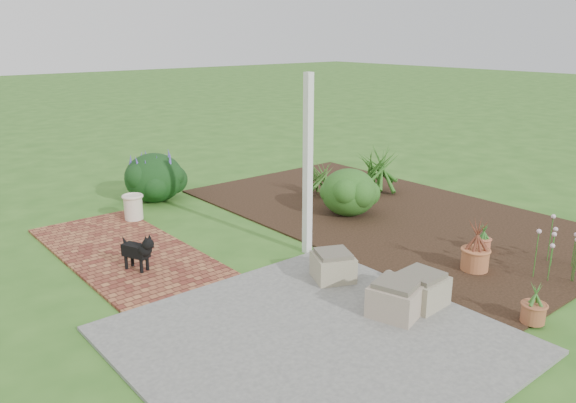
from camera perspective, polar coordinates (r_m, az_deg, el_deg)
ground at (r=7.74m, az=0.76°, el=-5.90°), size 80.00×80.00×0.00m
concrete_patio at (r=5.82m, az=2.61°, el=-13.87°), size 3.50×3.50×0.04m
brick_path at (r=8.31m, az=-16.30°, el=-4.84°), size 1.60×3.50×0.04m
garden_bed at (r=9.75m, az=10.08°, el=-1.24°), size 4.00×7.00×0.03m
veranda_post at (r=7.62m, az=2.02°, el=3.60°), size 0.10×0.10×2.50m
stone_trough_near at (r=6.56m, az=13.31°, el=-8.78°), size 0.52×0.52×0.33m
stone_trough_mid at (r=6.27m, az=10.90°, el=-9.81°), size 0.63×0.63×0.34m
stone_trough_far at (r=7.03m, az=4.59°, el=-6.66°), size 0.62×0.62×0.31m
black_dog at (r=7.46m, az=-14.97°, el=-4.78°), size 0.30×0.52×0.46m
cream_ceramic_urn at (r=9.54m, az=-15.44°, el=-0.58°), size 0.32×0.32×0.40m
evergreen_shrub at (r=9.50m, az=6.22°, el=1.07°), size 1.09×1.09×0.80m
agapanthus_clump_back at (r=10.90m, az=9.06°, el=3.55°), size 1.22×1.22×1.00m
agapanthus_clump_front at (r=10.60m, az=3.26°, el=2.69°), size 1.06×1.06×0.76m
pink_flower_patch at (r=7.89m, az=27.09°, el=-4.52°), size 1.09×1.09×0.68m
terracotta_pot_bronze at (r=7.69m, az=18.46°, el=-5.60°), size 0.42×0.42×0.28m
terracotta_pot_small_left at (r=8.42m, az=19.17°, el=-4.11°), size 0.26×0.26×0.18m
terracotta_pot_small_right at (r=6.60m, az=23.66°, el=-10.33°), size 0.26×0.26×0.21m
purple_flowering_bush at (r=10.61m, az=-13.45°, el=2.50°), size 1.19×1.19×0.91m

